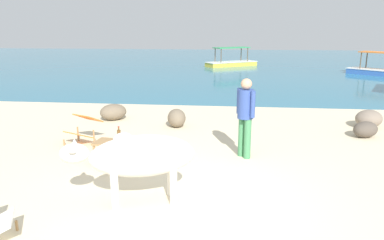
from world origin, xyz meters
name	(u,v)px	position (x,y,z in m)	size (l,w,h in m)	color
sand_beach	(182,200)	(0.00, 0.00, 0.02)	(18.00, 14.00, 0.04)	beige
water_surface	(222,64)	(0.00, 22.00, 0.00)	(60.00, 36.00, 0.03)	teal
cow	(139,157)	(-0.61, -0.16, 0.77)	(1.99, 1.02, 1.11)	silver
low_bench_table	(115,146)	(-1.47, 1.29, 0.44)	(0.81, 0.54, 0.48)	#A37A4C
bottle	(119,135)	(-1.39, 1.34, 0.64)	(0.07, 0.07, 0.30)	brown
deck_chair_near	(83,127)	(-2.61, 2.58, 0.42)	(0.81, 0.92, 0.68)	#A37A4C
person_standing	(245,112)	(1.01, 2.05, 0.99)	(0.35, 0.42, 1.62)	#428956
shore_rock_large	(365,129)	(3.96, 3.77, 0.23)	(0.65, 0.46, 0.39)	brown
shore_rock_medium	(369,119)	(4.36, 4.72, 0.28)	(0.78, 0.64, 0.47)	gray
shore_rock_small	(113,112)	(-2.64, 4.79, 0.27)	(0.76, 0.60, 0.46)	#756651
shore_rock_flat	(177,118)	(-0.71, 4.22, 0.28)	(0.62, 0.48, 0.49)	#756651
boat_blue	(382,70)	(9.07, 16.39, 0.29)	(3.50, 3.31, 1.29)	#3866B7
boat_yellow	(231,62)	(0.66, 20.53, 0.29)	(3.69, 3.01, 1.29)	gold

